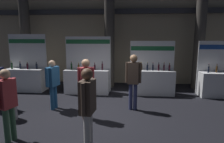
# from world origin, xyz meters

# --- Properties ---
(ground_plane) EXTENTS (26.69, 26.69, 0.00)m
(ground_plane) POSITION_xyz_m (0.00, 0.00, 0.00)
(ground_plane) COLOR black
(hall_colonnade) EXTENTS (13.35, 1.28, 6.61)m
(hall_colonnade) POSITION_xyz_m (0.00, 4.41, 3.25)
(hall_colonnade) COLOR gray
(hall_colonnade) RESTS_ON ground_plane
(exhibitor_booth_0) EXTENTS (1.73, 0.66, 2.52)m
(exhibitor_booth_0) POSITION_xyz_m (-3.65, 2.53, 0.62)
(exhibitor_booth_0) COLOR white
(exhibitor_booth_0) RESTS_ON ground_plane
(exhibitor_booth_1) EXTENTS (1.97, 0.66, 2.42)m
(exhibitor_booth_1) POSITION_xyz_m (-0.85, 2.41, 0.61)
(exhibitor_booth_1) COLOR white
(exhibitor_booth_1) RESTS_ON ground_plane
(exhibitor_booth_2) EXTENTS (1.86, 0.66, 2.23)m
(exhibitor_booth_2) POSITION_xyz_m (1.91, 2.46, 0.60)
(exhibitor_booth_2) COLOR white
(exhibitor_booth_2) RESTS_ON ground_plane
(exhibitor_booth_3) EXTENTS (1.59, 0.66, 2.23)m
(exhibitor_booth_3) POSITION_xyz_m (4.56, 2.33, 0.59)
(exhibitor_booth_3) COLOR white
(exhibitor_booth_3) RESTS_ON ground_plane
(trash_bin) EXTENTS (0.36, 0.36, 0.66)m
(trash_bin) POSITION_xyz_m (-2.49, -0.51, 0.33)
(trash_bin) COLOR slate
(trash_bin) RESTS_ON ground_plane
(visitor_1) EXTENTS (0.29, 0.58, 1.76)m
(visitor_1) POSITION_xyz_m (0.09, -1.87, 1.06)
(visitor_1) COLOR silver
(visitor_1) RESTS_ON ground_plane
(visitor_2) EXTENTS (0.51, 0.28, 1.83)m
(visitor_2) POSITION_xyz_m (1.07, 0.58, 1.10)
(visitor_2) COLOR navy
(visitor_2) RESTS_ON ground_plane
(visitor_3) EXTENTS (0.32, 0.50, 1.68)m
(visitor_3) POSITION_xyz_m (-1.76, -1.65, 0.99)
(visitor_3) COLOR #33563D
(visitor_3) RESTS_ON ground_plane
(visitor_4) EXTENTS (0.34, 0.60, 1.64)m
(visitor_4) POSITION_xyz_m (-1.56, 0.43, 0.99)
(visitor_4) COLOR navy
(visitor_4) RESTS_ON ground_plane
(visitor_5) EXTENTS (0.46, 0.31, 1.76)m
(visitor_5) POSITION_xyz_m (-0.29, -0.25, 1.04)
(visitor_5) COLOR #47382D
(visitor_5) RESTS_ON ground_plane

